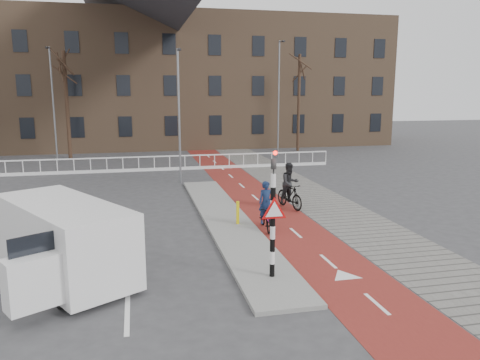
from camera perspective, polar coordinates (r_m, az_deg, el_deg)
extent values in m
plane|color=#38383A|center=(15.25, 3.94, -9.03)|extent=(120.00, 120.00, 0.00)
cube|color=maroon|center=(24.93, 0.71, -1.13)|extent=(2.50, 60.00, 0.01)
cube|color=slate|center=(25.71, 6.79, -0.84)|extent=(3.00, 60.00, 0.01)
cube|color=gray|center=(18.77, -1.60, -4.98)|extent=(1.80, 16.00, 0.12)
cylinder|color=black|center=(12.77, 4.00, -5.62)|extent=(0.14, 0.14, 2.88)
imported|color=black|center=(12.38, 4.12, 2.57)|extent=(0.13, 0.16, 0.80)
cylinder|color=#FF0C05|center=(12.22, 4.32, 3.32)|extent=(0.11, 0.02, 0.11)
cylinder|color=yellow|center=(18.02, -0.28, -3.99)|extent=(0.12, 0.12, 0.89)
imported|color=black|center=(17.69, 3.21, -4.59)|extent=(0.74, 1.81, 0.93)
imported|color=#132447|center=(17.55, 3.23, -2.75)|extent=(0.62, 0.43, 1.61)
cube|color=#DC1F93|center=(17.15, 3.85, -4.47)|extent=(0.28, 0.19, 0.32)
imported|color=black|center=(20.91, 6.06, -1.90)|extent=(1.02, 1.99, 1.15)
imported|color=black|center=(20.79, 6.09, -0.37)|extent=(1.03, 0.89, 1.81)
cube|color=white|center=(13.90, -20.62, -6.67)|extent=(4.31, 5.35, 2.01)
cube|color=#1D8848|center=(14.11, -24.71, -7.15)|extent=(1.67, 2.77, 0.55)
cube|color=#1D8848|center=(13.82, -16.39, -6.95)|extent=(1.67, 2.77, 0.55)
cube|color=black|center=(11.74, -22.16, -7.93)|extent=(1.58, 0.97, 0.90)
cylinder|color=black|center=(12.38, -20.88, -12.83)|extent=(0.58, 0.73, 0.70)
cylinder|color=black|center=(13.05, -13.83, -11.17)|extent=(0.58, 0.73, 0.70)
cylinder|color=black|center=(15.41, -25.91, -8.52)|extent=(0.58, 0.73, 0.70)
cylinder|color=black|center=(15.96, -20.03, -7.43)|extent=(0.58, 0.73, 0.70)
cube|color=silver|center=(31.03, -14.13, 2.68)|extent=(28.00, 0.08, 0.08)
cube|color=silver|center=(31.16, -14.06, 1.13)|extent=(28.00, 0.10, 0.20)
cube|color=#7F6047|center=(45.75, -11.46, 11.66)|extent=(46.00, 10.00, 12.00)
cylinder|color=black|center=(38.20, -20.33, 8.48)|extent=(0.29, 0.29, 8.10)
cylinder|color=black|center=(41.07, 7.17, 9.26)|extent=(0.25, 0.25, 8.22)
cylinder|color=slate|center=(26.43, -7.43, 7.58)|extent=(0.12, 0.12, 7.43)
cylinder|color=slate|center=(36.64, -21.79, 8.41)|extent=(0.12, 0.12, 8.23)
cylinder|color=slate|center=(36.88, 4.72, 9.67)|extent=(0.12, 0.12, 8.90)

